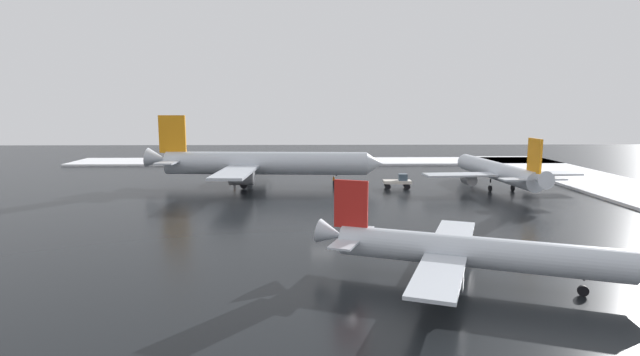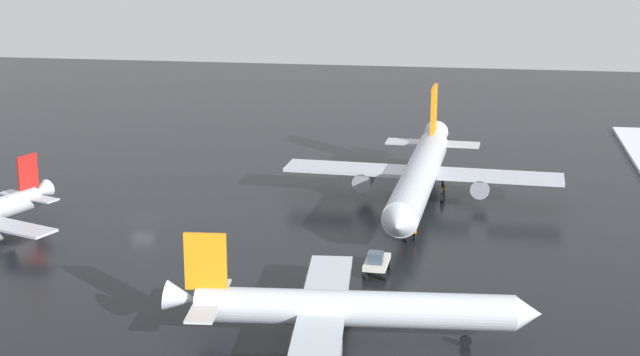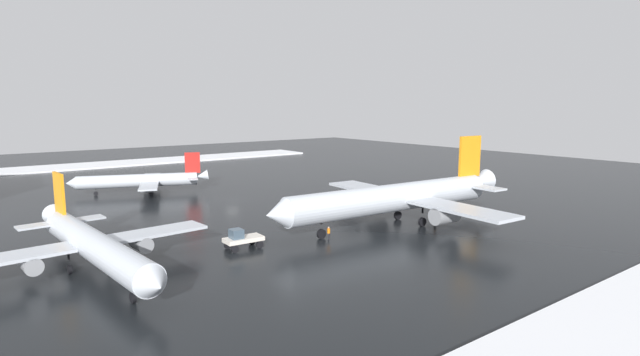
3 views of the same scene
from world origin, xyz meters
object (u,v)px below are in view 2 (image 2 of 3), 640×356
object	(u,v)px
ground_crew_mid_apron	(444,189)
airplane_far_rear	(345,308)
ground_crew_by_nose_gear	(415,232)
pushback_tug	(377,262)
airplane_parked_portside	(420,175)

from	to	relation	value
ground_crew_mid_apron	airplane_far_rear	bearing A→B (deg)	101.84
ground_crew_by_nose_gear	ground_crew_mid_apron	bearing A→B (deg)	34.47
airplane_far_rear	pushback_tug	xyz separation A→B (m)	(1.02, 16.13, -1.76)
airplane_far_rear	pushback_tug	size ratio (longest dim) A/B	6.62
airplane_parked_portside	ground_crew_mid_apron	world-z (taller)	airplane_parked_portside
airplane_far_rear	pushback_tug	distance (m)	16.25
pushback_tug	airplane_far_rear	bearing A→B (deg)	-1.28
airplane_far_rear	ground_crew_mid_apron	world-z (taller)	airplane_far_rear
ground_crew_by_nose_gear	ground_crew_mid_apron	world-z (taller)	same
airplane_far_rear	pushback_tug	world-z (taller)	airplane_far_rear
airplane_parked_portside	ground_crew_by_nose_gear	size ratio (longest dim) A/B	23.92
airplane_parked_portside	ground_crew_by_nose_gear	distance (m)	12.95
airplane_parked_portside	airplane_far_rear	xyz separation A→B (m)	(-3.89, -39.44, -0.97)
airplane_far_rear	airplane_parked_portside	bearing A→B (deg)	79.90
airplane_far_rear	ground_crew_by_nose_gear	xyz separation A→B (m)	(4.12, 26.86, -2.07)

